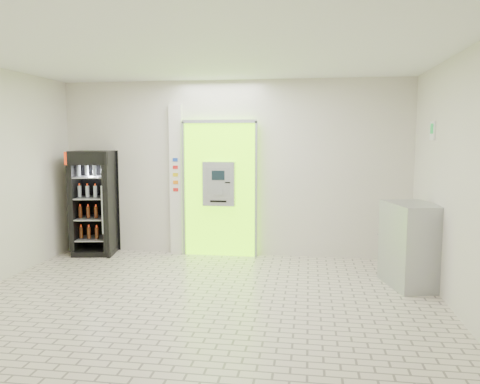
# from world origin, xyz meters

# --- Properties ---
(ground) EXTENTS (6.00, 6.00, 0.00)m
(ground) POSITION_xyz_m (0.00, 0.00, 0.00)
(ground) COLOR beige
(ground) RESTS_ON ground
(room_shell) EXTENTS (6.00, 6.00, 6.00)m
(room_shell) POSITION_xyz_m (0.00, 0.00, 1.84)
(room_shell) COLOR beige
(room_shell) RESTS_ON ground
(atm_assembly) EXTENTS (1.30, 0.24, 2.33)m
(atm_assembly) POSITION_xyz_m (-0.20, 2.41, 1.17)
(atm_assembly) COLOR #80FF02
(atm_assembly) RESTS_ON ground
(pillar) EXTENTS (0.22, 0.11, 2.60)m
(pillar) POSITION_xyz_m (-0.98, 2.45, 1.30)
(pillar) COLOR silver
(pillar) RESTS_ON ground
(beverage_cooler) EXTENTS (0.77, 0.73, 1.80)m
(beverage_cooler) POSITION_xyz_m (-2.39, 2.20, 0.87)
(beverage_cooler) COLOR black
(beverage_cooler) RESTS_ON ground
(steel_cabinet) EXTENTS (0.79, 0.98, 1.15)m
(steel_cabinet) POSITION_xyz_m (2.70, 1.09, 0.57)
(steel_cabinet) COLOR #9B9EA2
(steel_cabinet) RESTS_ON ground
(exit_sign) EXTENTS (0.02, 0.22, 0.26)m
(exit_sign) POSITION_xyz_m (2.99, 1.40, 2.12)
(exit_sign) COLOR white
(exit_sign) RESTS_ON room_shell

